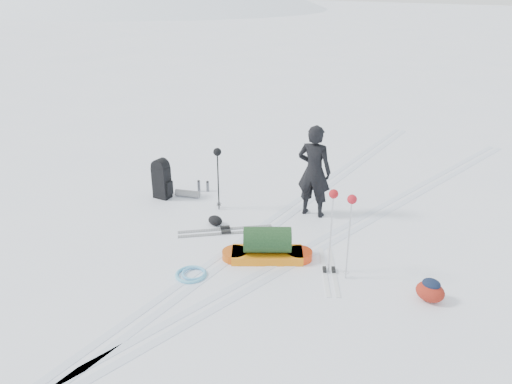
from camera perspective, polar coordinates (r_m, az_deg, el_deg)
ground at (r=9.82m, az=-0.46°, el=-5.29°), size 200.00×200.00×0.00m
ski_tracks at (r=10.15m, az=5.32°, el=-4.37°), size 3.38×17.97×0.01m
skier at (r=10.45m, az=6.66°, el=2.37°), size 0.80×0.61×1.98m
pulk_sled at (r=9.02m, az=1.30°, el=-6.33°), size 1.59×1.35×0.63m
expedition_rucksack at (r=11.61m, az=-10.39°, el=1.37°), size 0.93×0.72×0.95m
ski_poles_black at (r=10.63m, az=-4.42°, el=3.72°), size 0.17×0.17×1.41m
ski_poles_silver at (r=8.18m, az=9.80°, el=-1.64°), size 0.49×0.17×1.55m
touring_skis_grey at (r=10.07m, az=-3.49°, el=-4.45°), size 1.52×1.57×0.07m
touring_skis_white at (r=8.86m, az=8.34°, el=-8.89°), size 1.09×1.42×0.06m
rope_coil at (r=8.71m, az=-7.33°, el=-9.27°), size 0.60×0.60×0.07m
small_daypack at (r=8.42m, az=19.30°, el=-10.56°), size 0.46×0.34×0.39m
thermos_pair at (r=11.94m, az=-6.06°, el=0.67°), size 0.24×0.21×0.28m
stuff_sack at (r=10.31m, az=-4.68°, el=-3.26°), size 0.33×0.25×0.20m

